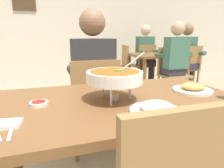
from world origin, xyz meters
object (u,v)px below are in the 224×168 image
object	(u,v)px
patron_bg_left	(146,52)
patron_bg_middle	(187,54)
chair_bg_right	(172,71)
patron_bg_right	(174,57)
chair_diner_main	(94,102)
chair_bg_middle	(188,66)
appetizer_plate	(193,88)
chair_bg_corner	(120,64)
sauce_dish	(39,103)
chair_bg_left	(144,63)
diner_main	(93,76)
curry_bowl	(115,77)
dining_table_far	(157,61)
dining_table_main	(120,117)
rice_plate	(156,109)

from	to	relation	value
patron_bg_left	patron_bg_middle	xyz separation A→B (m)	(0.59, -0.61, 0.00)
chair_bg_right	patron_bg_right	size ratio (longest dim) A/B	0.69
chair_diner_main	patron_bg_middle	size ratio (longest dim) A/B	0.69
chair_bg_middle	patron_bg_middle	distance (m)	0.24
appetizer_plate	patron_bg_middle	world-z (taller)	patron_bg_middle
chair_bg_corner	chair_bg_middle	bearing A→B (deg)	-27.06
chair_diner_main	sauce_dish	world-z (taller)	chair_diner_main
chair_bg_middle	patron_bg_left	distance (m)	0.92
chair_bg_left	patron_bg_left	bearing A→B (deg)	-2.01
chair_bg_corner	diner_main	bearing A→B (deg)	-116.26
chair_diner_main	curry_bowl	world-z (taller)	curry_bowl
dining_table_far	patron_bg_middle	bearing A→B (deg)	-6.13
diner_main	appetizer_plate	bearing A→B (deg)	-56.03
dining_table_far	chair_bg_left	xyz separation A→B (m)	(0.01, 0.55, -0.11)
appetizer_plate	chair_bg_left	distance (m)	3.12
chair_bg_right	chair_bg_corner	size ratio (longest dim) A/B	1.00
appetizer_plate	dining_table_main	bearing A→B (deg)	179.89
sauce_dish	chair_bg_left	xyz separation A→B (m)	(2.06, 2.86, -0.25)
chair_bg_left	chair_diner_main	bearing A→B (deg)	-126.50
appetizer_plate	chair_bg_left	size ratio (longest dim) A/B	0.27
appetizer_plate	patron_bg_left	world-z (taller)	patron_bg_left
chair_bg_right	patron_bg_right	distance (m)	0.25
chair_bg_middle	patron_bg_right	xyz separation A→B (m)	(-0.64, -0.44, 0.24)
sauce_dish	patron_bg_right	xyz separation A→B (m)	(2.02, 1.75, -0.02)
curry_bowl	sauce_dish	bearing A→B (deg)	174.86
appetizer_plate	chair_bg_right	world-z (taller)	chair_bg_right
chair_bg_left	patron_bg_left	distance (m)	0.24
dining_table_main	diner_main	distance (m)	0.73
sauce_dish	chair_bg_right	world-z (taller)	chair_bg_right
chair_bg_left	chair_bg_corner	xyz separation A→B (m)	(-0.59, -0.06, 0.00)
curry_bowl	appetizer_plate	distance (m)	0.53
curry_bowl	chair_bg_middle	world-z (taller)	curry_bowl
chair_diner_main	patron_bg_right	size ratio (longest dim) A/B	0.69
diner_main	patron_bg_middle	bearing A→B (deg)	34.75
dining_table_main	dining_table_far	bearing A→B (deg)	55.30
diner_main	curry_bowl	distance (m)	0.74
sauce_dish	patron_bg_left	size ratio (longest dim) A/B	0.07
curry_bowl	rice_plate	bearing A→B (deg)	-62.36
dining_table_main	chair_bg_left	bearing A→B (deg)	60.58
chair_bg_corner	patron_bg_right	size ratio (longest dim) A/B	0.69
dining_table_far	patron_bg_right	distance (m)	0.58
chair_bg_middle	chair_bg_right	xyz separation A→B (m)	(-0.62, -0.36, 0.00)
chair_bg_middle	dining_table_main	bearing A→B (deg)	-135.30
diner_main	patron_bg_left	distance (m)	2.72
curry_bowl	patron_bg_right	world-z (taller)	patron_bg_right
sauce_dish	rice_plate	bearing A→B (deg)	-27.51
curry_bowl	patron_bg_middle	distance (m)	3.22
rice_plate	dining_table_main	bearing A→B (deg)	109.31
dining_table_far	chair_bg_corner	size ratio (longest dim) A/B	1.11
appetizer_plate	sauce_dish	size ratio (longest dim) A/B	2.67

